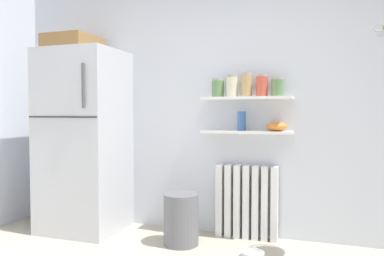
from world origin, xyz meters
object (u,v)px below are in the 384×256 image
at_px(refrigerator, 84,137).
at_px(storage_jar_1, 232,86).
at_px(storage_jar_4, 277,87).
at_px(shelf_bowl, 277,126).
at_px(radiator, 247,202).
at_px(storage_jar_2, 247,85).
at_px(storage_jar_3, 262,86).
at_px(trash_bin, 181,219).
at_px(storage_jar_0, 218,88).
at_px(vase, 242,121).
at_px(pet_food_bowl, 253,255).

bearing_deg(refrigerator, storage_jar_1, 8.82).
relative_size(storage_jar_4, shelf_bowl, 0.90).
xyz_separation_m(radiator, storage_jar_4, (0.28, -0.03, 1.07)).
distance_m(storage_jar_2, storage_jar_3, 0.14).
xyz_separation_m(storage_jar_2, trash_bin, (-0.53, -0.33, -1.21)).
distance_m(storage_jar_0, vase, 0.39).
bearing_deg(storage_jar_4, shelf_bowl, 180.00).
bearing_deg(storage_jar_2, storage_jar_0, -180.00).
bearing_deg(shelf_bowl, refrigerator, -173.09).
bearing_deg(pet_food_bowl, storage_jar_0, 133.43).
relative_size(refrigerator, storage_jar_0, 11.14).
bearing_deg(pet_food_bowl, storage_jar_3, 89.41).
bearing_deg(storage_jar_3, storage_jar_1, 180.00).
bearing_deg(radiator, storage_jar_4, -6.19).
relative_size(refrigerator, trash_bin, 4.27).
xyz_separation_m(storage_jar_2, vase, (-0.05, -0.00, -0.33)).
xyz_separation_m(storage_jar_3, storage_jar_4, (0.14, -0.00, -0.02)).
bearing_deg(storage_jar_2, refrigerator, -171.93).
bearing_deg(pet_food_bowl, trash_bin, 171.01).
distance_m(storage_jar_1, storage_jar_3, 0.28).
height_order(storage_jar_2, vase, storage_jar_2).
bearing_deg(storage_jar_4, radiator, 173.81).
relative_size(storage_jar_0, storage_jar_2, 0.79).
bearing_deg(storage_jar_0, trash_bin, -127.36).
distance_m(storage_jar_0, trash_bin, 1.26).
distance_m(storage_jar_2, pet_food_bowl, 1.49).
relative_size(storage_jar_2, storage_jar_3, 1.11).
xyz_separation_m(storage_jar_1, storage_jar_4, (0.42, -0.00, -0.02)).
bearing_deg(storage_jar_3, storage_jar_0, 180.00).
height_order(storage_jar_1, vase, storage_jar_1).
bearing_deg(storage_jar_1, storage_jar_2, 0.00).
relative_size(radiator, storage_jar_2, 3.10).
distance_m(storage_jar_2, trash_bin, 1.36).
height_order(storage_jar_3, trash_bin, storage_jar_3).
bearing_deg(radiator, pet_food_bowl, -73.89).
height_order(radiator, pet_food_bowl, radiator).
distance_m(radiator, vase, 0.77).
xyz_separation_m(storage_jar_2, pet_food_bowl, (0.13, -0.43, -1.42)).
height_order(storage_jar_2, pet_food_bowl, storage_jar_2).
height_order(storage_jar_0, pet_food_bowl, storage_jar_0).
bearing_deg(storage_jar_0, storage_jar_1, 0.00).
bearing_deg(vase, refrigerator, -171.69).
height_order(radiator, shelf_bowl, shelf_bowl).
bearing_deg(refrigerator, vase, 8.31).
bearing_deg(trash_bin, storage_jar_1, 40.18).
xyz_separation_m(storage_jar_3, vase, (-0.19, 0.00, -0.32)).
relative_size(storage_jar_4, vase, 0.94).
bearing_deg(trash_bin, storage_jar_3, 26.28).
bearing_deg(storage_jar_0, radiator, 6.19).
height_order(storage_jar_3, vase, storage_jar_3).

